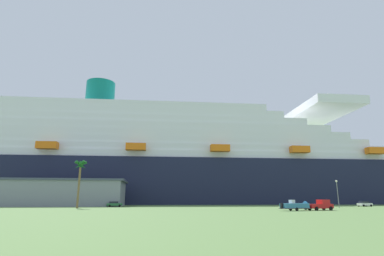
{
  "coord_description": "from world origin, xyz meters",
  "views": [
    {
      "loc": [
        -21.2,
        -79.37,
        2.3
      ],
      "look_at": [
        0.77,
        30.07,
        28.59
      ],
      "focal_mm": 28.27,
      "sensor_mm": 36.0,
      "label": 1
    }
  ],
  "objects_px": {
    "cruise_ship": "(175,165)",
    "palm_tree": "(80,169)",
    "pickup_truck": "(321,205)",
    "parked_car_green_wagon": "(114,204)",
    "parked_car_white_van": "(365,204)",
    "street_lamp": "(337,189)",
    "small_boat_on_trailer": "(297,206)"
  },
  "relations": [
    {
      "from": "cruise_ship",
      "to": "parked_car_white_van",
      "type": "relative_size",
      "value": 62.79
    },
    {
      "from": "pickup_truck",
      "to": "parked_car_white_van",
      "type": "distance_m",
      "value": 42.6
    },
    {
      "from": "palm_tree",
      "to": "parked_car_white_van",
      "type": "bearing_deg",
      "value": 0.91
    },
    {
      "from": "parked_car_white_van",
      "to": "palm_tree",
      "type": "bearing_deg",
      "value": -179.09
    },
    {
      "from": "palm_tree",
      "to": "parked_car_green_wagon",
      "type": "bearing_deg",
      "value": 58.02
    },
    {
      "from": "cruise_ship",
      "to": "street_lamp",
      "type": "relative_size",
      "value": 40.41
    },
    {
      "from": "cruise_ship",
      "to": "small_boat_on_trailer",
      "type": "height_order",
      "value": "cruise_ship"
    },
    {
      "from": "parked_car_white_van",
      "to": "pickup_truck",
      "type": "bearing_deg",
      "value": -141.31
    },
    {
      "from": "palm_tree",
      "to": "parked_car_white_van",
      "type": "xyz_separation_m",
      "value": [
        85.51,
        1.36,
        -9.21
      ]
    },
    {
      "from": "street_lamp",
      "to": "parked_car_green_wagon",
      "type": "height_order",
      "value": "street_lamp"
    },
    {
      "from": "parked_car_white_van",
      "to": "parked_car_green_wagon",
      "type": "height_order",
      "value": "same"
    },
    {
      "from": "pickup_truck",
      "to": "parked_car_green_wagon",
      "type": "height_order",
      "value": "pickup_truck"
    },
    {
      "from": "cruise_ship",
      "to": "pickup_truck",
      "type": "height_order",
      "value": "cruise_ship"
    },
    {
      "from": "palm_tree",
      "to": "street_lamp",
      "type": "bearing_deg",
      "value": -7.81
    },
    {
      "from": "pickup_truck",
      "to": "small_boat_on_trailer",
      "type": "xyz_separation_m",
      "value": [
        -5.86,
        -0.95,
        -0.08
      ]
    },
    {
      "from": "small_boat_on_trailer",
      "to": "parked_car_white_van",
      "type": "height_order",
      "value": "small_boat_on_trailer"
    },
    {
      "from": "pickup_truck",
      "to": "palm_tree",
      "type": "bearing_deg",
      "value": 154.19
    },
    {
      "from": "cruise_ship",
      "to": "small_boat_on_trailer",
      "type": "bearing_deg",
      "value": -81.33
    },
    {
      "from": "palm_tree",
      "to": "parked_car_white_van",
      "type": "distance_m",
      "value": 86.01
    },
    {
      "from": "palm_tree",
      "to": "parked_car_green_wagon",
      "type": "relative_size",
      "value": 2.6
    },
    {
      "from": "cruise_ship",
      "to": "street_lamp",
      "type": "distance_m",
      "value": 76.89
    },
    {
      "from": "palm_tree",
      "to": "small_boat_on_trailer",
      "type": "bearing_deg",
      "value": -29.48
    },
    {
      "from": "small_boat_on_trailer",
      "to": "street_lamp",
      "type": "xyz_separation_m",
      "value": [
        22.03,
        16.84,
        3.88
      ]
    },
    {
      "from": "parked_car_green_wagon",
      "to": "small_boat_on_trailer",
      "type": "bearing_deg",
      "value": -46.45
    },
    {
      "from": "street_lamp",
      "to": "parked_car_green_wagon",
      "type": "bearing_deg",
      "value": 158.98
    },
    {
      "from": "parked_car_white_van",
      "to": "cruise_ship",
      "type": "bearing_deg",
      "value": 132.59
    },
    {
      "from": "cruise_ship",
      "to": "street_lamp",
      "type": "height_order",
      "value": "cruise_ship"
    },
    {
      "from": "cruise_ship",
      "to": "palm_tree",
      "type": "relative_size",
      "value": 24.09
    },
    {
      "from": "cruise_ship",
      "to": "parked_car_green_wagon",
      "type": "distance_m",
      "value": 53.7
    },
    {
      "from": "cruise_ship",
      "to": "palm_tree",
      "type": "xyz_separation_m",
      "value": [
        -33.57,
        -57.85,
        -8.11
      ]
    },
    {
      "from": "cruise_ship",
      "to": "parked_car_white_van",
      "type": "distance_m",
      "value": 78.67
    },
    {
      "from": "street_lamp",
      "to": "parked_car_green_wagon",
      "type": "distance_m",
      "value": 64.31
    }
  ]
}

